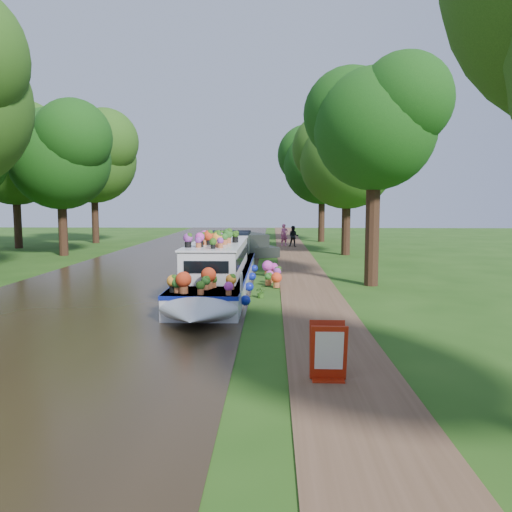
# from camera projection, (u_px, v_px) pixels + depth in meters

# --- Properties ---
(ground) EXTENTS (100.00, 100.00, 0.00)m
(ground) POSITION_uv_depth(u_px,v_px,m) (278.00, 299.00, 17.41)
(ground) COLOR #1F4511
(ground) RESTS_ON ground
(canal_water) EXTENTS (10.00, 100.00, 0.02)m
(canal_water) POSITION_uv_depth(u_px,v_px,m) (108.00, 298.00, 17.60)
(canal_water) COLOR black
(canal_water) RESTS_ON ground
(towpath) EXTENTS (2.20, 100.00, 0.03)m
(towpath) POSITION_uv_depth(u_px,v_px,m) (313.00, 299.00, 17.36)
(towpath) COLOR brown
(towpath) RESTS_ON ground
(plant_boat) EXTENTS (2.29, 13.52, 2.26)m
(plant_boat) POSITION_uv_depth(u_px,v_px,m) (219.00, 269.00, 18.87)
(plant_boat) COLOR silver
(plant_boat) RESTS_ON canal_water
(tree_near_overhang) EXTENTS (5.52, 5.28, 8.99)m
(tree_near_overhang) POSITION_uv_depth(u_px,v_px,m) (374.00, 120.00, 19.63)
(tree_near_overhang) COLOR black
(tree_near_overhang) RESTS_ON ground
(tree_near_mid) EXTENTS (6.90, 6.60, 9.40)m
(tree_near_mid) POSITION_uv_depth(u_px,v_px,m) (347.00, 154.00, 31.56)
(tree_near_mid) COLOR black
(tree_near_mid) RESTS_ON ground
(tree_near_far) EXTENTS (7.59, 7.26, 10.30)m
(tree_near_far) POSITION_uv_depth(u_px,v_px,m) (322.00, 159.00, 42.45)
(tree_near_far) COLOR black
(tree_near_far) RESTS_ON ground
(tree_far_c) EXTENTS (7.13, 6.82, 9.59)m
(tree_far_c) POSITION_uv_depth(u_px,v_px,m) (60.00, 152.00, 31.16)
(tree_far_c) COLOR black
(tree_far_c) RESTS_ON ground
(tree_far_d) EXTENTS (8.05, 7.70, 10.85)m
(tree_far_d) POSITION_uv_depth(u_px,v_px,m) (93.00, 153.00, 41.06)
(tree_far_d) COLOR black
(tree_far_d) RESTS_ON ground
(tree_far_h) EXTENTS (7.82, 7.48, 10.49)m
(tree_far_h) POSITION_uv_depth(u_px,v_px,m) (14.00, 150.00, 36.25)
(tree_far_h) COLOR black
(tree_far_h) RESTS_ON ground
(second_boat) EXTENTS (4.00, 7.43, 1.35)m
(second_boat) POSITION_uv_depth(u_px,v_px,m) (249.00, 246.00, 32.48)
(second_boat) COLOR black
(second_boat) RESTS_ON canal_water
(sandwich_board) EXTENTS (0.68, 0.54, 1.08)m
(sandwich_board) POSITION_uv_depth(u_px,v_px,m) (328.00, 354.00, 9.35)
(sandwich_board) COLOR #A7200B
(sandwich_board) RESTS_ON towpath
(pedestrian_pink) EXTENTS (0.72, 0.61, 1.68)m
(pedestrian_pink) POSITION_uv_depth(u_px,v_px,m) (284.00, 235.00, 38.77)
(pedestrian_pink) COLOR #D959A5
(pedestrian_pink) RESTS_ON towpath
(pedestrian_dark) EXTENTS (0.82, 0.66, 1.58)m
(pedestrian_dark) POSITION_uv_depth(u_px,v_px,m) (294.00, 236.00, 37.83)
(pedestrian_dark) COLOR black
(pedestrian_dark) RESTS_ON towpath
(verge_plant) EXTENTS (0.46, 0.42, 0.45)m
(verge_plant) POSITION_uv_depth(u_px,v_px,m) (261.00, 292.00, 17.59)
(verge_plant) COLOR #37681F
(verge_plant) RESTS_ON ground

